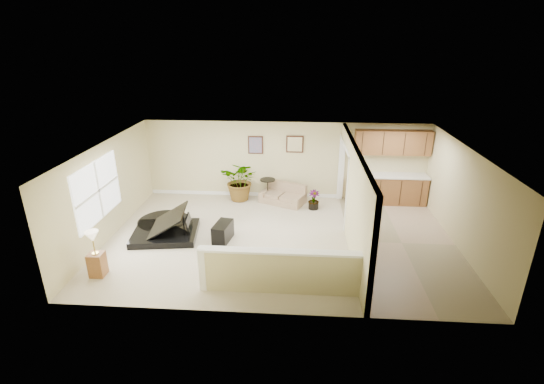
# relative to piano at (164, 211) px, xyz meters

# --- Properties ---
(floor) EXTENTS (9.00, 9.00, 0.00)m
(floor) POSITION_rel_piano_xyz_m (3.11, -0.13, -0.66)
(floor) COLOR #C0B195
(floor) RESTS_ON ground
(back_wall) EXTENTS (9.00, 0.04, 2.50)m
(back_wall) POSITION_rel_piano_xyz_m (3.11, 2.87, 0.59)
(back_wall) COLOR beige
(back_wall) RESTS_ON floor
(front_wall) EXTENTS (9.00, 0.04, 2.50)m
(front_wall) POSITION_rel_piano_xyz_m (3.11, -3.13, 0.59)
(front_wall) COLOR beige
(front_wall) RESTS_ON floor
(left_wall) EXTENTS (0.04, 6.00, 2.50)m
(left_wall) POSITION_rel_piano_xyz_m (-1.39, -0.13, 0.59)
(left_wall) COLOR beige
(left_wall) RESTS_ON floor
(right_wall) EXTENTS (0.04, 6.00, 2.50)m
(right_wall) POSITION_rel_piano_xyz_m (7.61, -0.13, 0.59)
(right_wall) COLOR beige
(right_wall) RESTS_ON floor
(ceiling) EXTENTS (9.00, 6.00, 0.04)m
(ceiling) POSITION_rel_piano_xyz_m (3.11, -0.13, 1.84)
(ceiling) COLOR white
(ceiling) RESTS_ON back_wall
(kitchen_vinyl) EXTENTS (2.70, 6.00, 0.01)m
(kitchen_vinyl) POSITION_rel_piano_xyz_m (6.26, -0.13, -0.65)
(kitchen_vinyl) COLOR tan
(kitchen_vinyl) RESTS_ON floor
(interior_partition) EXTENTS (0.18, 5.99, 2.50)m
(interior_partition) POSITION_rel_piano_xyz_m (4.91, 0.13, 0.56)
(interior_partition) COLOR beige
(interior_partition) RESTS_ON floor
(pony_half_wall) EXTENTS (3.42, 0.22, 1.00)m
(pony_half_wall) POSITION_rel_piano_xyz_m (3.18, -2.43, -0.14)
(pony_half_wall) COLOR beige
(pony_half_wall) RESTS_ON floor
(left_window) EXTENTS (0.05, 2.15, 1.45)m
(left_window) POSITION_rel_piano_xyz_m (-1.38, -0.63, 0.79)
(left_window) COLOR white
(left_window) RESTS_ON left_wall
(wall_art_left) EXTENTS (0.48, 0.04, 0.58)m
(wall_art_left) POSITION_rel_piano_xyz_m (2.16, 2.85, 1.09)
(wall_art_left) COLOR #3C1F15
(wall_art_left) RESTS_ON back_wall
(wall_mirror) EXTENTS (0.55, 0.04, 0.55)m
(wall_mirror) POSITION_rel_piano_xyz_m (3.41, 2.85, 1.14)
(wall_mirror) COLOR #3C1F15
(wall_mirror) RESTS_ON back_wall
(kitchen_cabinets) EXTENTS (2.36, 0.65, 2.33)m
(kitchen_cabinets) POSITION_rel_piano_xyz_m (6.30, 2.61, 0.21)
(kitchen_cabinets) COLOR #995C32
(kitchen_cabinets) RESTS_ON floor
(piano) EXTENTS (2.10, 2.16, 1.57)m
(piano) POSITION_rel_piano_xyz_m (0.00, 0.00, 0.00)
(piano) COLOR black
(piano) RESTS_ON floor
(piano_bench) EXTENTS (0.49, 0.78, 0.48)m
(piano_bench) POSITION_rel_piano_xyz_m (1.62, -0.29, -0.42)
(piano_bench) COLOR black
(piano_bench) RESTS_ON floor
(loveseat) EXTENTS (1.66, 1.28, 0.78)m
(loveseat) POSITION_rel_piano_xyz_m (3.06, 2.39, -0.36)
(loveseat) COLOR #9A7E62
(loveseat) RESTS_ON floor
(accent_table) EXTENTS (0.49, 0.49, 0.71)m
(accent_table) POSITION_rel_piano_xyz_m (2.56, 2.52, -0.20)
(accent_table) COLOR black
(accent_table) RESTS_ON floor
(palm_plant) EXTENTS (1.41, 1.29, 1.33)m
(palm_plant) POSITION_rel_piano_xyz_m (1.71, 2.49, -0.00)
(palm_plant) COLOR black
(palm_plant) RESTS_ON floor
(small_plant) EXTENTS (0.39, 0.39, 0.60)m
(small_plant) POSITION_rel_piano_xyz_m (4.03, 1.92, -0.40)
(small_plant) COLOR black
(small_plant) RESTS_ON floor
(lamp_stand) EXTENTS (0.33, 0.33, 1.09)m
(lamp_stand) POSITION_rel_piano_xyz_m (-0.86, -2.08, -0.20)
(lamp_stand) COLOR #995C32
(lamp_stand) RESTS_ON floor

